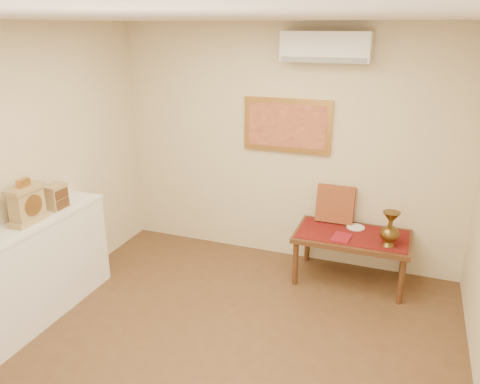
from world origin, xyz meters
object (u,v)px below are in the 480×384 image
at_px(display_ledge, 23,279).
at_px(mantel_clock, 27,204).
at_px(wooden_chest, 56,197).
at_px(low_table, 352,240).
at_px(brass_urn_tall, 390,225).

height_order(display_ledge, mantel_clock, mantel_clock).
relative_size(mantel_clock, wooden_chest, 1.68).
bearing_deg(low_table, mantel_clock, -147.39).
distance_m(brass_urn_tall, low_table, 0.50).
xyz_separation_m(brass_urn_tall, wooden_chest, (-3.04, -1.20, 0.33)).
distance_m(mantel_clock, wooden_chest, 0.36).
relative_size(display_ledge, mantel_clock, 4.93).
bearing_deg(wooden_chest, display_ledge, -90.89).
bearing_deg(low_table, wooden_chest, -153.10).
xyz_separation_m(brass_urn_tall, low_table, (-0.37, 0.15, -0.29)).
height_order(display_ledge, wooden_chest, wooden_chest).
bearing_deg(wooden_chest, low_table, 26.90).
bearing_deg(mantel_clock, brass_urn_tall, 27.07).
bearing_deg(display_ledge, wooden_chest, 89.11).
relative_size(brass_urn_tall, display_ledge, 0.22).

